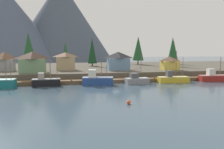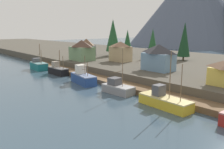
{
  "view_description": "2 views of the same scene",
  "coord_description": "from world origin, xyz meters",
  "views": [
    {
      "loc": [
        -13.68,
        -62.41,
        9.51
      ],
      "look_at": [
        -0.5,
        1.29,
        2.36
      ],
      "focal_mm": 36.62,
      "sensor_mm": 36.0,
      "label": 1
    },
    {
      "loc": [
        38.11,
        -31.25,
        12.24
      ],
      "look_at": [
        0.73,
        1.3,
        2.51
      ],
      "focal_mm": 37.35,
      "sensor_mm": 36.0,
      "label": 2
    }
  ],
  "objects": [
    {
      "name": "fishing_boat_teal",
      "position": [
        -29.65,
        -2.0,
        1.28
      ],
      "size": [
        7.28,
        3.7,
        7.99
      ],
      "rotation": [
        0.0,
        0.0,
        -0.07
      ],
      "color": "#196B70",
      "rests_on": "ground_plane"
    },
    {
      "name": "conifer_centre",
      "position": [
        -2.3,
        33.85,
        9.01
      ],
      "size": [
        3.92,
        3.92,
        11.86
      ],
      "color": "#4C3823",
      "rests_on": "shoreline_bank"
    },
    {
      "name": "ground_plane",
      "position": [
        0.0,
        20.0,
        -0.5
      ],
      "size": [
        400.0,
        400.0,
        1.0
      ],
      "primitive_type": "cube",
      "color": "#384C5B"
    },
    {
      "name": "fishing_boat_blue",
      "position": [
        -5.32,
        -2.21,
        1.36
      ],
      "size": [
        8.5,
        4.16,
        6.46
      ],
      "rotation": [
        0.0,
        0.0,
        -0.17
      ],
      "color": "navy",
      "rests_on": "ground_plane"
    },
    {
      "name": "conifer_mid_right",
      "position": [
        -26.48,
        32.95,
        7.95
      ],
      "size": [
        3.41,
        3.41,
        9.46
      ],
      "color": "#4C3823",
      "rests_on": "shoreline_bank"
    },
    {
      "name": "conifer_back_right",
      "position": [
        -26.46,
        25.45,
        9.97
      ],
      "size": [
        5.22,
        5.22,
        13.26
      ],
      "color": "#4C3823",
      "rests_on": "shoreline_bank"
    },
    {
      "name": "house_blue",
      "position": [
        4.08,
        12.93,
        5.68
      ],
      "size": [
        7.46,
        4.73,
        6.23
      ],
      "color": "#6689A8",
      "rests_on": "shoreline_bank"
    },
    {
      "name": "conifer_mid_left",
      "position": [
        -13.39,
        32.07,
        8.2
      ],
      "size": [
        3.49,
        3.49,
        9.89
      ],
      "color": "#4C3823",
      "rests_on": "shoreline_bank"
    },
    {
      "name": "shoreline_bank",
      "position": [
        0.0,
        32.0,
        1.25
      ],
      "size": [
        400.0,
        56.0,
        2.5
      ],
      "primitive_type": "cube",
      "color": "#4C473D",
      "rests_on": "ground_plane"
    },
    {
      "name": "mountain_west_peak",
      "position": [
        -60.77,
        135.64,
        30.07
      ],
      "size": [
        94.69,
        94.69,
        60.14
      ],
      "primitive_type": "cone",
      "color": "#4C566B",
      "rests_on": "ground_plane"
    },
    {
      "name": "dock",
      "position": [
        0.0,
        1.99,
        0.5
      ],
      "size": [
        80.0,
        4.0,
        1.6
      ],
      "color": "brown",
      "rests_on": "ground_plane"
    },
    {
      "name": "fishing_boat_yellow",
      "position": [
        16.88,
        -1.77,
        1.03
      ],
      "size": [
        8.98,
        3.27,
        9.07
      ],
      "rotation": [
        0.0,
        0.0,
        -0.05
      ],
      "color": "gold",
      "rests_on": "ground_plane"
    },
    {
      "name": "fishing_boat_black",
      "position": [
        -18.63,
        -1.41,
        1.18
      ],
      "size": [
        7.13,
        2.57,
        6.76
      ],
      "rotation": [
        0.0,
        0.0,
        0.03
      ],
      "color": "black",
      "rests_on": "ground_plane"
    },
    {
      "name": "house_green",
      "position": [
        -23.18,
        9.56,
        5.75
      ],
      "size": [
        7.75,
        5.47,
        6.37
      ],
      "color": "#6B8E66",
      "rests_on": "shoreline_bank"
    },
    {
      "name": "fishing_boat_grey",
      "position": [
        5.89,
        -1.77,
        1.05
      ],
      "size": [
        6.64,
        3.23,
        8.77
      ],
      "rotation": [
        0.0,
        0.0,
        0.07
      ],
      "color": "gray",
      "rests_on": "ground_plane"
    },
    {
      "name": "house_tan",
      "position": [
        -13.4,
        17.02,
        5.58
      ],
      "size": [
        6.44,
        4.33,
        6.05
      ],
      "color": "tan",
      "rests_on": "shoreline_bank"
    },
    {
      "name": "house_grey",
      "position": [
        -33.02,
        18.2,
        5.7
      ],
      "size": [
        5.91,
        4.82,
        6.25
      ],
      "color": "gray",
      "rests_on": "shoreline_bank"
    }
  ]
}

